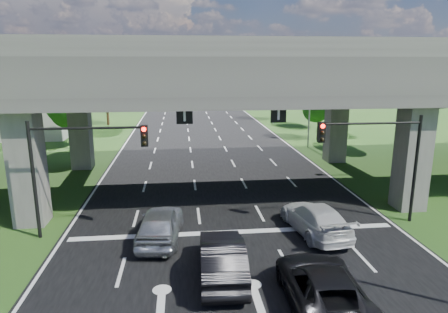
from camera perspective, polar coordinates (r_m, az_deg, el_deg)
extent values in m
plane|color=#244B18|center=(18.26, 3.15, -15.27)|extent=(160.00, 160.00, 0.00)
cube|color=black|center=(27.37, -0.24, -5.23)|extent=(18.00, 120.00, 0.03)
cube|color=#3E3B38|center=(27.94, -0.70, 11.84)|extent=(80.00, 15.00, 2.00)
cube|color=#5D5A55|center=(20.74, 1.30, 15.45)|extent=(80.00, 0.50, 1.00)
cube|color=#5D5A55|center=(35.16, -1.88, 14.59)|extent=(80.00, 0.50, 1.00)
cube|color=#5D5A55|center=(23.91, -26.36, -0.72)|extent=(1.60, 1.60, 7.00)
cube|color=#5D5A55|center=(35.20, -19.84, 4.01)|extent=(1.60, 1.60, 7.00)
cube|color=#5D5A55|center=(26.27, 25.36, 0.55)|extent=(1.60, 1.60, 7.00)
cube|color=#5D5A55|center=(36.84, 15.73, 4.68)|extent=(1.60, 1.60, 7.00)
cube|color=black|center=(20.98, -5.66, 5.79)|extent=(0.85, 0.06, 0.85)
cube|color=black|center=(21.61, 7.78, 5.95)|extent=(0.85, 0.06, 0.85)
cylinder|color=black|center=(24.21, 25.65, -1.70)|extent=(0.18, 0.18, 6.00)
cylinder|color=black|center=(22.38, 20.30, 4.46)|extent=(5.50, 0.12, 0.12)
cube|color=black|center=(21.20, 13.74, 3.36)|extent=(0.35, 0.28, 1.05)
sphere|color=#FF0C05|center=(20.99, 13.94, 4.22)|extent=(0.22, 0.22, 0.22)
cylinder|color=black|center=(21.87, -25.52, -3.20)|extent=(0.18, 0.18, 6.00)
cylinder|color=black|center=(20.56, -18.98, 3.85)|extent=(5.50, 0.12, 0.12)
cube|color=black|center=(20.02, -11.31, 2.91)|extent=(0.35, 0.28, 1.05)
sphere|color=#FF0C05|center=(19.80, -11.39, 3.82)|extent=(0.22, 0.22, 0.22)
cylinder|color=gray|center=(42.10, 12.19, 7.97)|extent=(0.16, 0.16, 10.00)
cylinder|color=gray|center=(41.49, 10.49, 14.47)|extent=(3.00, 0.10, 0.10)
cube|color=gray|center=(41.09, 8.41, 14.42)|extent=(0.60, 0.25, 0.18)
cylinder|color=gray|center=(57.46, 7.17, 9.53)|extent=(0.16, 0.16, 10.00)
cylinder|color=gray|center=(57.02, 5.80, 14.26)|extent=(3.00, 0.10, 0.10)
cube|color=gray|center=(56.73, 4.27, 14.19)|extent=(0.60, 0.25, 0.18)
cylinder|color=black|center=(43.88, -21.09, 3.16)|extent=(0.36, 0.36, 3.30)
sphere|color=#205316|center=(43.50, -21.42, 7.05)|extent=(4.50, 4.50, 4.50)
sphere|color=#205316|center=(43.00, -21.16, 8.82)|extent=(3.60, 3.60, 3.60)
sphere|color=#205316|center=(44.05, -21.57, 5.93)|extent=(3.30, 3.30, 3.30)
cylinder|color=black|center=(52.33, -22.08, 4.35)|extent=(0.36, 0.36, 2.86)
sphere|color=#205316|center=(52.03, -22.33, 7.18)|extent=(3.90, 3.90, 3.90)
sphere|color=#205316|center=(51.54, -22.11, 8.46)|extent=(3.12, 3.12, 3.12)
sphere|color=#205316|center=(52.57, -22.46, 6.36)|extent=(2.86, 2.86, 2.86)
cylinder|color=black|center=(59.13, -16.30, 6.05)|extent=(0.36, 0.36, 3.52)
sphere|color=#205316|center=(58.83, -16.51, 9.14)|extent=(4.80, 4.80, 4.80)
sphere|color=#205316|center=(58.39, -16.26, 10.54)|extent=(3.84, 3.84, 3.84)
sphere|color=#205316|center=(59.35, -16.67, 8.23)|extent=(3.52, 3.52, 3.52)
cylinder|color=black|center=(47.08, 13.37, 4.20)|extent=(0.36, 0.36, 3.08)
sphere|color=#205316|center=(46.74, 13.56, 7.59)|extent=(4.20, 4.20, 4.20)
sphere|color=#205316|center=(46.49, 14.24, 9.09)|extent=(3.36, 3.36, 3.36)
sphere|color=#205316|center=(47.10, 12.99, 6.63)|extent=(3.08, 3.08, 3.08)
cylinder|color=black|center=(55.55, 13.57, 5.43)|extent=(0.36, 0.36, 2.86)
sphere|color=#205316|center=(55.27, 13.72, 8.10)|extent=(3.90, 3.90, 3.90)
sphere|color=#205316|center=(55.04, 14.29, 9.27)|extent=(3.12, 3.12, 3.12)
sphere|color=#205316|center=(55.62, 13.24, 7.35)|extent=(2.86, 2.86, 2.86)
cylinder|color=black|center=(61.99, 7.59, 6.68)|extent=(0.36, 0.36, 3.30)
sphere|color=#205316|center=(61.72, 7.68, 9.44)|extent=(4.50, 4.50, 4.50)
sphere|color=#205316|center=(61.45, 8.15, 10.67)|extent=(3.60, 3.60, 3.60)
sphere|color=#205316|center=(62.10, 7.29, 8.65)|extent=(3.30, 3.30, 3.30)
imported|color=#B3B7BC|center=(20.41, -9.07, -9.46)|extent=(2.49, 5.18, 1.71)
imported|color=black|center=(16.97, -0.28, -14.24)|extent=(1.99, 5.21, 1.70)
imported|color=silver|center=(21.51, 12.87, -8.62)|extent=(2.83, 5.61, 1.56)
imported|color=black|center=(15.53, 13.98, -17.70)|extent=(2.92, 5.88, 1.60)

